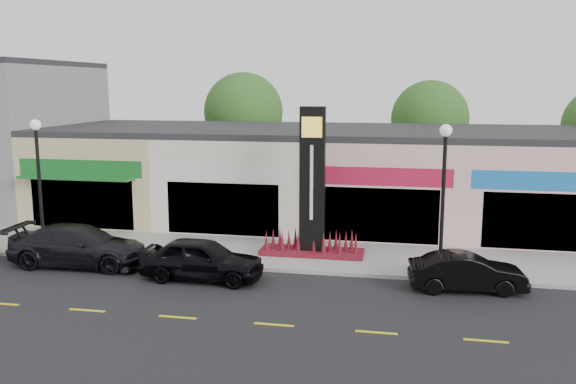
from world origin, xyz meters
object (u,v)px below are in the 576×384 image
pylon_sign (312,203)px  lamp_west_near (39,172)px  lamp_east_near (444,184)px  car_black_conv (467,272)px  car_dark_sedan (79,246)px  car_black_sedan (202,259)px

pylon_sign → lamp_west_near: bearing=-171.2°
lamp_east_near → car_black_conv: 3.20m
car_black_conv → lamp_east_near: bearing=28.4°
car_dark_sedan → car_black_conv: bearing=-92.4°
car_dark_sedan → car_black_sedan: bearing=-99.9°
car_dark_sedan → car_black_conv: size_ratio=1.39×
lamp_west_near → car_dark_sedan: 3.66m
pylon_sign → car_black_conv: (5.84, -2.93, -1.63)m
lamp_west_near → car_dark_sedan: bearing=-25.7°
car_black_sedan → car_black_conv: car_black_sedan is taller
pylon_sign → car_dark_sedan: bearing=-162.4°
lamp_east_near → car_dark_sedan: (-13.75, -1.08, -2.68)m
lamp_west_near → lamp_east_near: size_ratio=1.00×
pylon_sign → car_black_conv: bearing=-26.6°
lamp_west_near → car_black_conv: (16.84, -1.23, -2.83)m
car_black_sedan → car_black_conv: size_ratio=1.14×
car_black_conv → car_dark_sedan: bearing=83.5°
lamp_east_near → car_black_conv: (0.84, -1.23, -2.83)m
lamp_west_near → lamp_east_near: same height
lamp_west_near → car_black_sedan: size_ratio=1.22×
lamp_west_near → lamp_east_near: 16.00m
lamp_west_near → car_dark_sedan: lamp_west_near is taller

